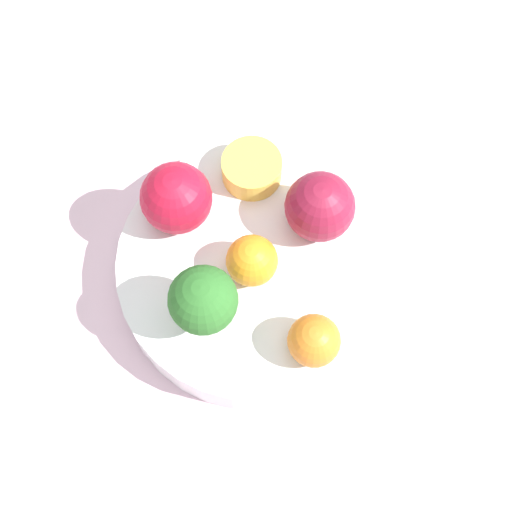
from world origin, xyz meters
name	(u,v)px	position (x,y,z in m)	size (l,w,h in m)	color
ground_plane	(256,286)	(0.00, 0.00, 0.00)	(6.00, 6.00, 0.00)	gray
table_surface	(256,282)	(0.00, 0.00, 0.01)	(1.20, 1.20, 0.02)	silver
bowl	(256,270)	(0.00, 0.00, 0.04)	(0.24, 0.24, 0.04)	white
broccoli	(203,301)	(-0.02, -0.06, 0.11)	(0.06, 0.06, 0.07)	#99C17A
apple_red	(176,198)	(-0.08, 0.02, 0.09)	(0.06, 0.06, 0.06)	#B7142D
apple_green	(320,207)	(0.04, 0.05, 0.09)	(0.06, 0.06, 0.06)	maroon
orange_front	(314,341)	(0.07, -0.06, 0.08)	(0.04, 0.04, 0.04)	orange
orange_back	(254,261)	(0.00, -0.01, 0.08)	(0.04, 0.04, 0.04)	orange
small_cup	(252,169)	(-0.03, 0.08, 0.07)	(0.05, 0.05, 0.02)	#F4CC4C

